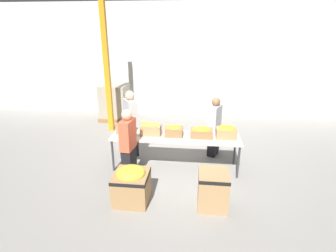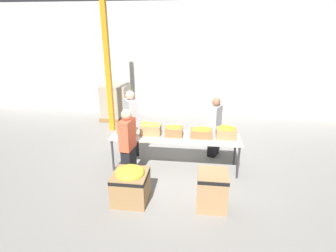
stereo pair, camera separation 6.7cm
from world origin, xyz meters
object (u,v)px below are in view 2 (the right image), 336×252
volunteer_0 (215,128)px  donation_bin_0 (131,183)px  sorting_table (175,138)px  banana_box_3 (201,132)px  banana_box_1 (151,128)px  banana_box_4 (226,132)px  volunteer_1 (128,147)px  donation_bin_1 (212,189)px  banana_box_2 (174,131)px  volunteer_2 (131,124)px  support_pillar (108,68)px  banana_box_0 (126,127)px  pallet_stack_0 (116,102)px

volunteer_0 → donation_bin_0: volunteer_0 is taller
sorting_table → banana_box_3: (0.59, 0.02, 0.17)m
banana_box_1 → banana_box_3: bearing=0.2°
banana_box_3 → banana_box_4: banana_box_4 is taller
banana_box_3 → banana_box_1: bearing=-179.8°
volunteer_1 → donation_bin_1: volunteer_1 is taller
banana_box_2 → donation_bin_0: bearing=-115.7°
sorting_table → volunteer_2: bearing=154.1°
banana_box_3 → donation_bin_0: banana_box_3 is taller
volunteer_1 → support_pillar: bearing=33.0°
banana_box_3 → support_pillar: size_ratio=0.12×
banana_box_0 → volunteer_2: size_ratio=0.25×
volunteer_0 → pallet_stack_0: (-3.40, 2.57, -0.15)m
banana_box_0 → donation_bin_1: bearing=-36.4°
banana_box_1 → support_pillar: support_pillar is taller
sorting_table → volunteer_1: bearing=-143.2°
volunteer_2 → donation_bin_0: (0.47, -1.95, -0.47)m
banana_box_1 → pallet_stack_0: bearing=119.8°
sorting_table → banana_box_4: size_ratio=6.53×
sorting_table → volunteer_1: volunteer_1 is taller
support_pillar → donation_bin_1: bearing=-49.4°
volunteer_1 → donation_bin_0: volunteer_1 is taller
donation_bin_0 → pallet_stack_0: bearing=110.6°
volunteer_1 → donation_bin_0: bearing=-154.9°
pallet_stack_0 → donation_bin_1: bearing=-55.1°
sorting_table → banana_box_2: size_ratio=7.35×
donation_bin_1 → pallet_stack_0: size_ratio=0.56×
volunteer_1 → pallet_stack_0: volunteer_1 is taller
volunteer_1 → support_pillar: (-1.36, 2.92, 1.20)m
donation_bin_0 → donation_bin_1: 1.52m
banana_box_3 → banana_box_2: bearing=-179.1°
volunteer_1 → donation_bin_1: (1.73, -0.69, -0.42)m
banana_box_0 → banana_box_4: banana_box_4 is taller
volunteer_1 → banana_box_3: bearing=-56.9°
banana_box_1 → support_pillar: bearing=127.6°
banana_box_3 → volunteer_1: bearing=-154.9°
donation_bin_0 → donation_bin_1: bearing=0.0°
banana_box_1 → banana_box_3: 1.16m
donation_bin_1 → pallet_stack_0: bearing=124.9°
banana_box_4 → donation_bin_1: bearing=-102.9°
banana_box_0 → support_pillar: size_ratio=0.10×
banana_box_4 → pallet_stack_0: pallet_stack_0 is taller
volunteer_2 → volunteer_0: bearing=62.3°
pallet_stack_0 → banana_box_0: bearing=-68.2°
donation_bin_1 → pallet_stack_0: (-3.29, 4.72, 0.24)m
volunteer_0 → pallet_stack_0: bearing=-102.4°
donation_bin_0 → sorting_table: bearing=62.8°
banana_box_2 → volunteer_0: (0.96, 0.76, -0.17)m
sorting_table → volunteer_1: (-0.92, -0.69, 0.05)m
volunteer_1 → support_pillar: size_ratio=0.40×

